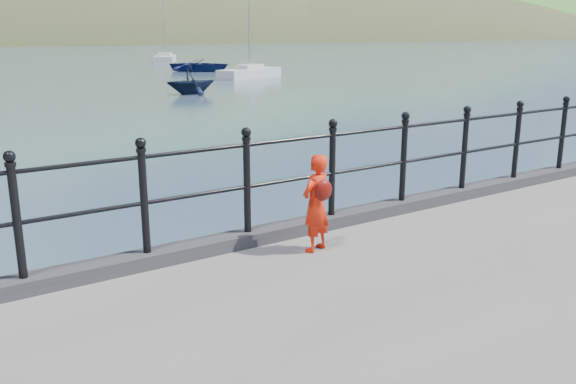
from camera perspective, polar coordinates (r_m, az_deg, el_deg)
ground at (r=7.80m, az=-0.32°, el=-10.68°), size 600.00×600.00×0.00m
kerb at (r=7.28m, az=0.32°, el=-3.44°), size 60.00×0.30×0.15m
railing at (r=7.09m, az=0.33°, el=2.32°), size 18.11×0.11×1.20m
far_shore at (r=250.24m, az=-24.21°, el=7.52°), size 830.00×200.00×156.00m
child at (r=6.63m, az=2.66°, el=-1.01°), size 0.46×0.37×1.08m
launch_blue at (r=54.86m, az=-8.22°, el=11.67°), size 6.24×6.39×1.08m
launch_navy at (r=34.50m, az=-9.09°, el=10.19°), size 2.86×2.52×1.43m
sailboat_far at (r=74.09m, az=-11.42°, el=12.14°), size 5.32×7.72×10.69m
sailboat_near at (r=46.54m, az=-3.60°, el=11.02°), size 6.18×3.93×8.31m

